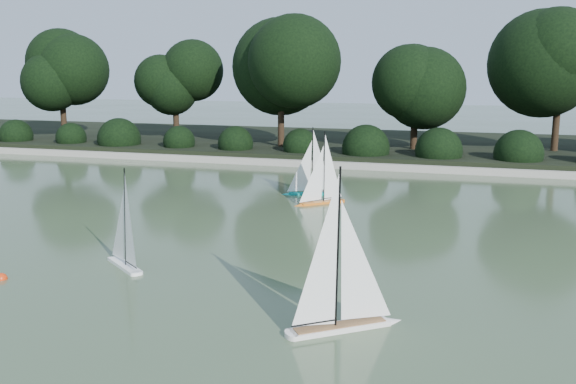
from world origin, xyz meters
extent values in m
plane|color=#334429|center=(0.00, 0.00, 0.00)|extent=(80.00, 80.00, 0.00)
cube|color=gray|center=(0.00, 9.00, 0.09)|extent=(40.00, 0.35, 0.18)
cube|color=black|center=(0.00, 13.00, 0.15)|extent=(40.00, 8.00, 0.30)
cylinder|color=black|center=(-11.00, 11.20, 0.76)|extent=(0.20, 0.20, 1.51)
sphere|color=black|center=(-11.00, 11.20, 2.58)|extent=(2.38, 2.38, 2.38)
cylinder|color=black|center=(-7.00, 11.80, 0.68)|extent=(0.20, 0.20, 1.37)
sphere|color=black|center=(-7.00, 11.80, 2.38)|extent=(2.24, 2.24, 2.24)
cylinder|color=black|center=(-3.00, 10.90, 0.83)|extent=(0.20, 0.20, 1.66)
sphere|color=black|center=(-3.00, 10.90, 2.85)|extent=(2.66, 2.66, 2.66)
cylinder|color=black|center=(1.00, 11.40, 0.63)|extent=(0.20, 0.20, 1.26)
sphere|color=black|center=(1.00, 11.40, 2.21)|extent=(2.10, 2.10, 2.10)
cylinder|color=black|center=(5.00, 12.10, 0.86)|extent=(0.20, 0.20, 1.73)
sphere|color=black|center=(5.00, 12.10, 2.99)|extent=(2.80, 2.80, 2.80)
sphere|color=black|center=(-12.00, 9.90, 0.45)|extent=(1.10, 1.10, 1.10)
sphere|color=black|center=(-10.00, 9.90, 0.45)|extent=(1.10, 1.10, 1.10)
sphere|color=black|center=(-8.00, 9.90, 0.45)|extent=(1.10, 1.10, 1.10)
sphere|color=black|center=(-6.00, 9.90, 0.45)|extent=(1.10, 1.10, 1.10)
sphere|color=black|center=(-4.00, 9.90, 0.45)|extent=(1.10, 1.10, 1.10)
sphere|color=black|center=(-2.00, 9.90, 0.45)|extent=(1.10, 1.10, 1.10)
sphere|color=black|center=(0.00, 9.90, 0.45)|extent=(1.10, 1.10, 1.10)
sphere|color=black|center=(2.00, 9.90, 0.45)|extent=(1.10, 1.10, 1.10)
sphere|color=black|center=(4.00, 9.90, 0.45)|extent=(1.10, 1.10, 1.10)
cube|color=white|center=(-1.77, -0.48, 0.04)|extent=(0.79, 0.68, 0.09)
cone|color=white|center=(-2.17, -0.17, 0.04)|extent=(0.24, 0.24, 0.17)
cylinder|color=white|center=(-1.43, -0.75, 0.04)|extent=(0.15, 0.15, 0.09)
cylinder|color=black|center=(-1.74, -0.51, 0.76)|extent=(0.02, 0.02, 1.35)
cylinder|color=black|center=(-1.59, -0.63, 0.14)|extent=(0.32, 0.26, 0.01)
cube|color=white|center=(1.54, -1.75, 0.05)|extent=(1.01, 0.84, 0.11)
cone|color=white|center=(2.05, -1.36, 0.05)|extent=(0.31, 0.31, 0.22)
cylinder|color=white|center=(1.10, -2.08, 0.05)|extent=(0.18, 0.18, 0.11)
cube|color=olive|center=(1.54, -1.75, 0.11)|extent=(0.90, 0.75, 0.01)
cylinder|color=black|center=(1.50, -1.78, 0.96)|extent=(0.03, 0.03, 1.70)
cylinder|color=black|center=(1.30, -1.93, 0.18)|extent=(0.41, 0.32, 0.02)
cube|color=orange|center=(-0.13, 4.36, 0.05)|extent=(0.81, 0.74, 0.09)
cone|color=orange|center=(-0.53, 4.01, 0.05)|extent=(0.26, 0.26, 0.18)
cylinder|color=orange|center=(0.22, 4.66, 0.05)|extent=(0.16, 0.16, 0.09)
cylinder|color=black|center=(-0.09, 4.39, 0.80)|extent=(0.03, 0.03, 1.42)
cylinder|color=black|center=(0.06, 4.52, 0.15)|extent=(0.33, 0.29, 0.01)
cube|color=#0E9893|center=(-0.58, 5.18, 0.05)|extent=(0.93, 0.41, 0.09)
cone|color=#0E9893|center=(-1.09, 5.05, 0.05)|extent=(0.22, 0.22, 0.18)
cylinder|color=#0E9893|center=(-0.14, 5.30, 0.05)|extent=(0.13, 0.13, 0.09)
cylinder|color=black|center=(-0.54, 5.20, 0.80)|extent=(0.02, 0.02, 1.42)
cylinder|color=black|center=(-0.34, 5.25, 0.15)|extent=(0.41, 0.12, 0.01)
sphere|color=red|center=(-3.05, -1.40, 0.00)|extent=(0.16, 0.16, 0.16)
camera|label=1|loc=(2.81, -8.00, 2.73)|focal=40.00mm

